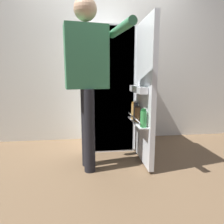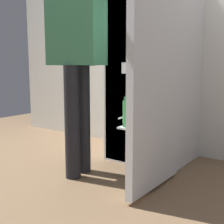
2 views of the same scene
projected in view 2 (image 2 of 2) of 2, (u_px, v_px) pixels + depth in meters
The scene contains 4 objects.
ground_plane at pixel (119, 175), 2.45m from camera, with size 6.41×6.41×0.00m, color brown.
kitchen_wall at pixel (172, 30), 3.01m from camera, with size 4.40×0.10×2.48m, color silver.
refrigerator at pixel (154, 73), 2.71m from camera, with size 0.74×1.31×1.64m.
person at pixel (77, 40), 2.29m from camera, with size 0.64×0.71×1.78m.
Camera 2 is at (1.34, -1.92, 0.88)m, focal length 47.91 mm.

